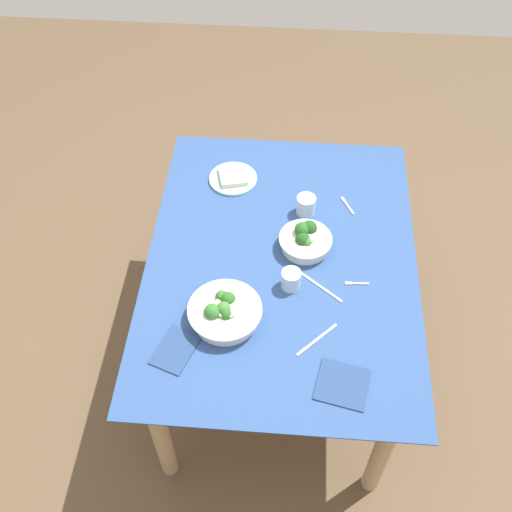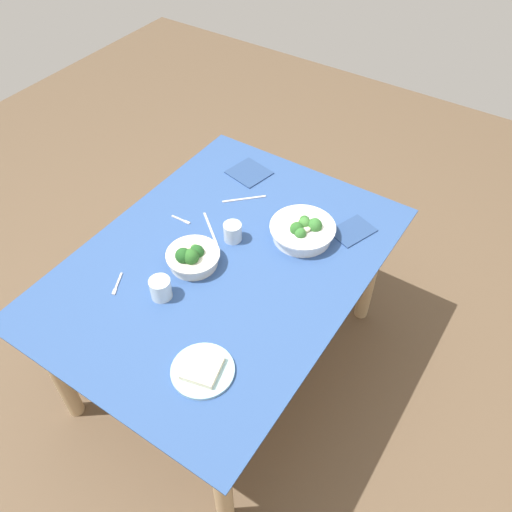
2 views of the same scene
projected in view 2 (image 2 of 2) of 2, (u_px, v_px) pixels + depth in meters
ground_plane at (229, 358)px, 2.64m from camera, size 6.00×6.00×0.00m
dining_table at (224, 277)px, 2.20m from camera, size 1.47×1.08×0.71m
broccoli_bowl_far at (303, 231)px, 2.20m from camera, size 0.28×0.28×0.10m
broccoli_bowl_near at (193, 257)px, 2.09m from camera, size 0.22×0.22×0.11m
bread_side_plate at (203, 370)px, 1.77m from camera, size 0.22×0.22×0.03m
water_glass_center at (161, 288)px, 1.98m from camera, size 0.08×0.08×0.09m
water_glass_side at (233, 232)px, 2.19m from camera, size 0.08×0.08×0.08m
fork_by_far_bowl at (117, 285)px, 2.04m from camera, size 0.10×0.06×0.00m
fork_by_near_bowl at (182, 220)px, 2.30m from camera, size 0.01×0.10×0.00m
table_knife_left at (244, 199)px, 2.40m from camera, size 0.15×0.15×0.00m
table_knife_right at (210, 229)px, 2.26m from camera, size 0.14×0.17×0.00m
napkin_folded_upper at (353, 231)px, 2.25m from camera, size 0.21×0.18×0.01m
napkin_folded_lower at (249, 173)px, 2.53m from camera, size 0.20×0.20×0.01m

